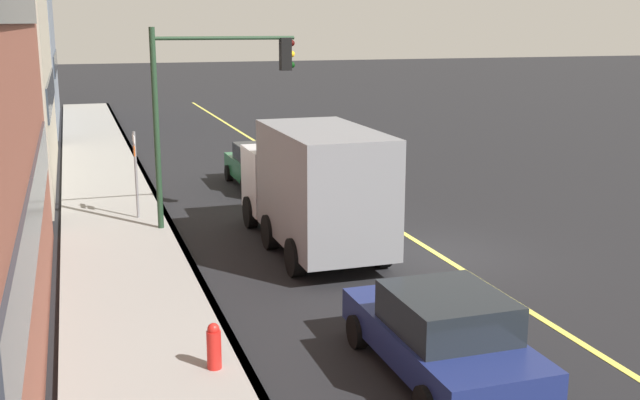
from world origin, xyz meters
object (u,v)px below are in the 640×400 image
(car_navy, at_px, (442,333))
(car_green, at_px, (262,165))
(traffic_light_mast, at_px, (211,93))
(street_sign_post, at_px, (136,169))
(truck_gray, at_px, (315,185))
(fire_hydrant, at_px, (214,350))

(car_navy, xyz_separation_m, car_green, (15.57, -0.79, 0.04))
(traffic_light_mast, distance_m, street_sign_post, 3.34)
(car_green, height_order, truck_gray, truck_gray)
(traffic_light_mast, bearing_deg, street_sign_post, 55.84)
(truck_gray, bearing_deg, car_navy, 178.34)
(car_navy, bearing_deg, traffic_light_mast, 10.07)
(car_navy, xyz_separation_m, truck_gray, (7.58, -0.22, 0.94))
(street_sign_post, relative_size, fire_hydrant, 2.86)
(truck_gray, distance_m, traffic_light_mast, 4.14)
(fire_hydrant, bearing_deg, car_navy, -107.56)
(car_green, relative_size, traffic_light_mast, 0.74)
(car_green, xyz_separation_m, fire_hydrant, (-14.44, 4.36, -0.33))
(fire_hydrant, bearing_deg, truck_gray, -30.42)
(truck_gray, relative_size, traffic_light_mast, 1.18)
(street_sign_post, distance_m, fire_hydrant, 10.74)
(street_sign_post, bearing_deg, car_green, -51.18)
(car_green, bearing_deg, traffic_light_mast, 152.70)
(car_navy, distance_m, car_green, 15.59)
(car_navy, relative_size, fire_hydrant, 4.65)
(traffic_light_mast, distance_m, fire_hydrant, 10.06)
(car_green, xyz_separation_m, street_sign_post, (-3.76, 4.67, 0.80))
(car_green, height_order, street_sign_post, street_sign_post)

